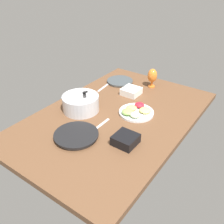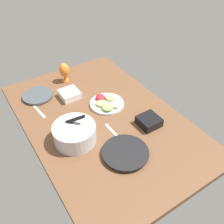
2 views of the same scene
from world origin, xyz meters
The scene contains 10 objects.
ground_plane centered at (0.00, 0.00, -2.00)cm, with size 160.00×104.00×4.00cm, color brown.
dinner_plate_left centered at (-37.32, 5.41, 1.54)cm, with size 29.72×29.72×2.96cm.
dinner_plate_right centered at (50.87, 30.02, 1.16)cm, with size 24.51×24.51×2.22cm.
mixing_bowl centered at (-9.01, 26.10, 6.68)cm, with size 28.02×28.02×19.27cm.
fruit_platter centered at (11.03, -11.54, 2.11)cm, with size 26.56×26.56×5.53cm.
hurricane_glass_orange centered at (59.99, 1.13, 10.54)cm, with size 8.60×8.60×17.38cm.
square_bowl_black centered at (-23.83, -24.58, 3.46)cm, with size 14.42×14.42×6.21cm.
square_bowl_white centered at (36.23, 8.41, 3.21)cm, with size 14.59×14.59×5.77cm.
fork_by_left_plate centered at (-16.04, 0.94, 0.30)cm, with size 18.00×1.80×0.60cm, color silver.
fork_by_right_plate centered at (32.28, 35.98, 0.30)cm, with size 18.00×1.80×0.60cm, color silver.
Camera 2 is at (-118.55, 68.16, 122.34)cm, focal length 40.04 mm.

